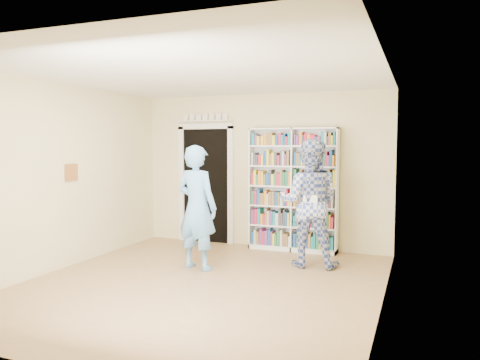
# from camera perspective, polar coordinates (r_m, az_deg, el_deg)

# --- Properties ---
(floor) EXTENTS (5.00, 5.00, 0.00)m
(floor) POSITION_cam_1_polar(r_m,az_deg,el_deg) (6.23, -4.75, -12.56)
(floor) COLOR #987349
(floor) RESTS_ON ground
(ceiling) EXTENTS (5.00, 5.00, 0.00)m
(ceiling) POSITION_cam_1_polar(r_m,az_deg,el_deg) (6.03, -4.91, 12.79)
(ceiling) COLOR white
(ceiling) RESTS_ON wall_back
(wall_back) EXTENTS (4.50, 0.00, 4.50)m
(wall_back) POSITION_cam_1_polar(r_m,az_deg,el_deg) (8.30, 2.76, 1.13)
(wall_back) COLOR beige
(wall_back) RESTS_ON floor
(wall_left) EXTENTS (0.00, 5.00, 5.00)m
(wall_left) POSITION_cam_1_polar(r_m,az_deg,el_deg) (7.26, -21.01, 0.40)
(wall_left) COLOR beige
(wall_left) RESTS_ON floor
(wall_right) EXTENTS (0.00, 5.00, 5.00)m
(wall_right) POSITION_cam_1_polar(r_m,az_deg,el_deg) (5.39, 17.19, -0.75)
(wall_right) COLOR beige
(wall_right) RESTS_ON floor
(bookshelf) EXTENTS (1.52, 0.29, 2.09)m
(bookshelf) POSITION_cam_1_polar(r_m,az_deg,el_deg) (8.00, 6.49, -1.11)
(bookshelf) COLOR white
(bookshelf) RESTS_ON floor
(doorway) EXTENTS (1.10, 0.08, 2.43)m
(doorway) POSITION_cam_1_polar(r_m,az_deg,el_deg) (8.70, -4.18, 0.15)
(doorway) COLOR black
(doorway) RESTS_ON floor
(wall_art) EXTENTS (0.03, 0.25, 0.25)m
(wall_art) POSITION_cam_1_polar(r_m,az_deg,el_deg) (7.39, -19.87, 0.88)
(wall_art) COLOR brown
(wall_art) RESTS_ON wall_left
(man_blue) EXTENTS (0.73, 0.55, 1.80)m
(man_blue) POSITION_cam_1_polar(r_m,az_deg,el_deg) (6.81, -5.27, -3.36)
(man_blue) COLOR #68A8E8
(man_blue) RESTS_ON floor
(man_plaid) EXTENTS (0.98, 0.80, 1.90)m
(man_plaid) POSITION_cam_1_polar(r_m,az_deg,el_deg) (7.02, 8.44, -2.78)
(man_plaid) COLOR #33489C
(man_plaid) RESTS_ON floor
(paper_sheet) EXTENTS (0.20, 0.02, 0.28)m
(paper_sheet) POSITION_cam_1_polar(r_m,az_deg,el_deg) (6.75, 8.56, -3.03)
(paper_sheet) COLOR white
(paper_sheet) RESTS_ON man_plaid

